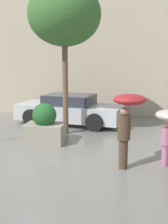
% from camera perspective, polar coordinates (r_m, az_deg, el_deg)
% --- Properties ---
extents(ground_plane, '(40.00, 40.00, 0.00)m').
position_cam_1_polar(ground_plane, '(7.70, -6.64, -9.79)').
color(ground_plane, slate).
extents(building_facade, '(18.00, 0.30, 6.00)m').
position_cam_1_polar(building_facade, '(13.58, 0.60, 12.09)').
color(building_facade, '#B7A88E').
rests_on(building_facade, ground).
extents(planter_box, '(1.25, 0.83, 1.31)m').
position_cam_1_polar(planter_box, '(9.14, -7.98, -2.80)').
color(planter_box, gray).
rests_on(planter_box, ground).
extents(person_adult, '(0.81, 0.81, 1.86)m').
position_cam_1_polar(person_adult, '(6.87, 8.81, -0.25)').
color(person_adult, '#473323').
rests_on(person_adult, ground).
extents(parked_car_near, '(4.61, 2.49, 1.23)m').
position_cam_1_polar(parked_car_near, '(11.73, -2.94, 0.44)').
color(parked_car_near, '#B7BCC1').
rests_on(parked_car_near, ground).
extents(street_tree, '(2.49, 2.49, 5.22)m').
position_cam_1_polar(street_tree, '(10.05, -4.00, 19.01)').
color(street_tree, brown).
rests_on(street_tree, ground).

